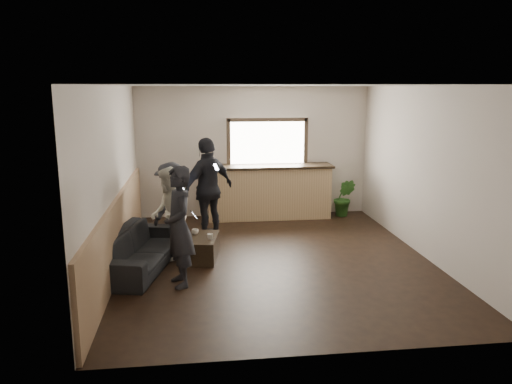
{
  "coord_description": "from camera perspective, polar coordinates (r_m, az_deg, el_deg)",
  "views": [
    {
      "loc": [
        -1.25,
        -7.68,
        2.77
      ],
      "look_at": [
        -0.26,
        0.4,
        1.06
      ],
      "focal_mm": 35.0,
      "sensor_mm": 36.0,
      "label": 1
    }
  ],
  "objects": [
    {
      "name": "coffee_table",
      "position": [
        8.29,
        -6.12,
        -6.36
      ],
      "size": [
        0.6,
        0.91,
        0.37
      ],
      "primitive_type": "cube",
      "rotation": [
        0.0,
        0.0,
        -0.16
      ],
      "color": "black",
      "rests_on": "ground"
    },
    {
      "name": "sofa",
      "position": [
        8.0,
        -13.17,
        -6.38
      ],
      "size": [
        1.29,
        2.23,
        0.61
      ],
      "primitive_type": "imported",
      "rotation": [
        0.0,
        0.0,
        1.33
      ],
      "color": "black",
      "rests_on": "ground"
    },
    {
      "name": "bar_counter",
      "position": [
        10.71,
        1.47,
        0.42
      ],
      "size": [
        2.7,
        0.68,
        2.13
      ],
      "color": "tan",
      "rests_on": "ground"
    },
    {
      "name": "person_a",
      "position": [
        7.07,
        -8.8,
        -3.96
      ],
      "size": [
        0.57,
        0.72,
        1.72
      ],
      "rotation": [
        0.0,
        0.0,
        -1.29
      ],
      "color": "black",
      "rests_on": "ground"
    },
    {
      "name": "cup_b",
      "position": [
        8.08,
        -5.27,
        -5.1
      ],
      "size": [
        0.14,
        0.14,
        0.09
      ],
      "primitive_type": "imported",
      "rotation": [
        0.0,
        0.0,
        2.32
      ],
      "color": "silver",
      "rests_on": "coffee_table"
    },
    {
      "name": "room_shell",
      "position": [
        7.81,
        -3.12,
        2.26
      ],
      "size": [
        5.01,
        6.01,
        2.8
      ],
      "color": "silver",
      "rests_on": "ground"
    },
    {
      "name": "person_b",
      "position": [
        8.22,
        -9.91,
        -2.46
      ],
      "size": [
        0.65,
        0.8,
        1.52
      ],
      "rotation": [
        0.0,
        0.0,
        -1.46
      ],
      "color": "beige",
      "rests_on": "ground"
    },
    {
      "name": "cup_a",
      "position": [
        8.37,
        -6.98,
        -4.53
      ],
      "size": [
        0.15,
        0.15,
        0.09
      ],
      "primitive_type": "imported",
      "rotation": [
        0.0,
        0.0,
        1.11
      ],
      "color": "silver",
      "rests_on": "coffee_table"
    },
    {
      "name": "potted_plant",
      "position": [
        11.03,
        10.05,
        -0.64
      ],
      "size": [
        0.56,
        0.51,
        0.83
      ],
      "primitive_type": "imported",
      "rotation": [
        0.0,
        0.0,
        -0.37
      ],
      "color": "#2D6623",
      "rests_on": "ground"
    },
    {
      "name": "ground",
      "position": [
        8.27,
        2.14,
        -7.71
      ],
      "size": [
        5.0,
        6.0,
        0.01
      ],
      "primitive_type": "cube",
      "color": "black"
    },
    {
      "name": "person_d",
      "position": [
        9.22,
        -5.45,
        0.39
      ],
      "size": [
        1.15,
        1.05,
        1.89
      ],
      "rotation": [
        0.0,
        0.0,
        -2.46
      ],
      "color": "black",
      "rests_on": "ground"
    },
    {
      "name": "person_c",
      "position": [
        8.95,
        -9.69,
        -1.37
      ],
      "size": [
        0.94,
        1.11,
        1.49
      ],
      "rotation": [
        0.0,
        0.0,
        -2.06
      ],
      "color": "black",
      "rests_on": "ground"
    }
  ]
}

